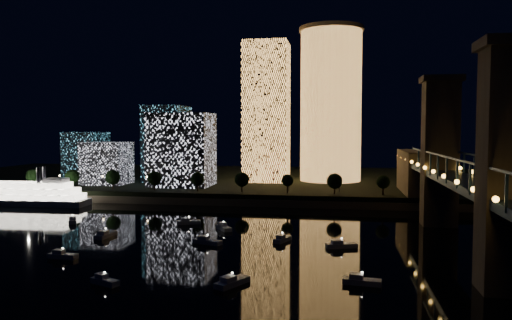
{
  "coord_description": "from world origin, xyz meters",
  "views": [
    {
      "loc": [
        31.7,
        -124.47,
        32.27
      ],
      "look_at": [
        1.76,
        55.0,
        21.14
      ],
      "focal_mm": 35.0,
      "sensor_mm": 36.0,
      "label": 1
    }
  ],
  "objects_px": {
    "tower_cylindrical": "(331,105)",
    "truss_bridge": "(477,195)",
    "tower_rectangular": "(267,112)",
    "riverboat": "(22,195)"
  },
  "relations": [
    {
      "from": "tower_cylindrical",
      "to": "truss_bridge",
      "type": "relative_size",
      "value": 0.3
    },
    {
      "from": "truss_bridge",
      "to": "riverboat",
      "type": "height_order",
      "value": "truss_bridge"
    },
    {
      "from": "tower_cylindrical",
      "to": "riverboat",
      "type": "distance_m",
      "value": 155.38
    },
    {
      "from": "tower_rectangular",
      "to": "tower_cylindrical",
      "type": "bearing_deg",
      "value": 12.82
    },
    {
      "from": "tower_cylindrical",
      "to": "truss_bridge",
      "type": "xyz_separation_m",
      "value": [
        37.88,
        -140.36,
        -29.29
      ]
    },
    {
      "from": "riverboat",
      "to": "tower_cylindrical",
      "type": "bearing_deg",
      "value": 30.42
    },
    {
      "from": "tower_rectangular",
      "to": "riverboat",
      "type": "height_order",
      "value": "tower_rectangular"
    },
    {
      "from": "tower_rectangular",
      "to": "truss_bridge",
      "type": "xyz_separation_m",
      "value": [
        71.16,
        -132.78,
        -25.15
      ]
    },
    {
      "from": "tower_cylindrical",
      "to": "tower_rectangular",
      "type": "relative_size",
      "value": 1.11
    },
    {
      "from": "tower_cylindrical",
      "to": "riverboat",
      "type": "xyz_separation_m",
      "value": [
        -129.19,
        -75.86,
        -41.19
      ]
    }
  ]
}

